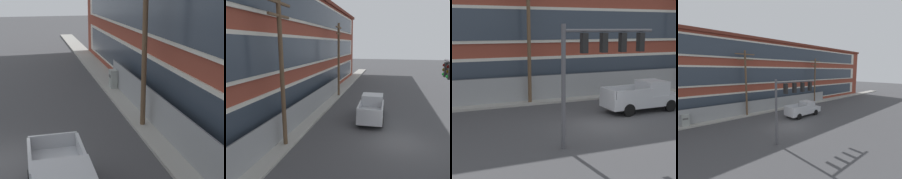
# 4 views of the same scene
# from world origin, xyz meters

# --- Properties ---
(ground_plane) EXTENTS (160.00, 160.00, 0.00)m
(ground_plane) POSITION_xyz_m (0.00, 0.00, 0.00)
(ground_plane) COLOR #424244
(sidewalk_building_side) EXTENTS (80.00, 1.80, 0.16)m
(sidewalk_building_side) POSITION_xyz_m (0.00, 7.35, 0.08)
(sidewalk_building_side) COLOR #9E9B93
(sidewalk_building_side) RESTS_ON ground
(brick_mill_building) EXTENTS (56.14, 11.40, 11.42)m
(brick_mill_building) POSITION_xyz_m (2.64, 13.65, 5.72)
(brick_mill_building) COLOR brown
(brick_mill_building) RESTS_ON ground
(chain_link_fence) EXTENTS (25.53, 0.06, 2.00)m
(chain_link_fence) POSITION_xyz_m (2.32, 7.49, 1.02)
(chain_link_fence) COLOR gray
(chain_link_fence) RESTS_ON ground
(traffic_signal_mast) EXTENTS (4.72, 0.43, 5.66)m
(traffic_signal_mast) POSITION_xyz_m (-1.92, -2.60, 4.20)
(traffic_signal_mast) COLOR #4C4C51
(traffic_signal_mast) RESTS_ON ground
(pickup_truck_silver) EXTENTS (5.50, 2.09, 2.00)m
(pickup_truck_silver) POSITION_xyz_m (4.24, 2.11, 0.95)
(pickup_truck_silver) COLOR #B2B5BA
(pickup_truck_silver) RESTS_ON ground
(utility_pole_near_corner) EXTENTS (2.70, 0.26, 9.09)m
(utility_pole_near_corner) POSITION_xyz_m (-2.18, 6.98, 5.06)
(utility_pole_near_corner) COLOR brown
(utility_pole_near_corner) RESTS_ON ground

